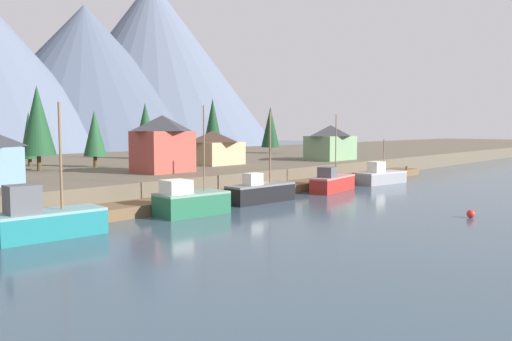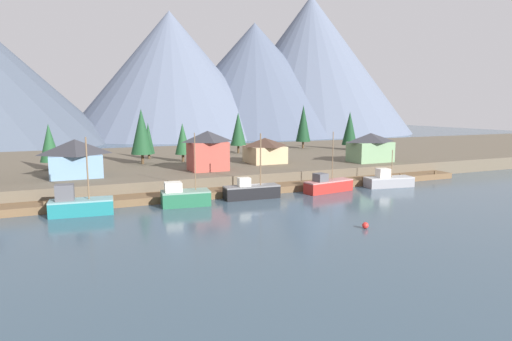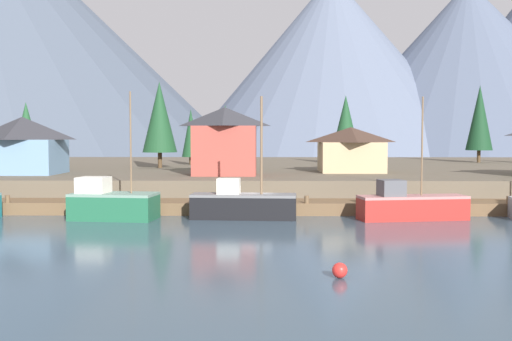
% 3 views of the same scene
% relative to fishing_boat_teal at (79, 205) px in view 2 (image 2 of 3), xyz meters
% --- Properties ---
extents(ground_plane, '(400.00, 400.00, 1.00)m').
position_rel_fishing_boat_teal_xyz_m(ground_plane, '(24.10, 21.89, -1.77)').
color(ground_plane, '#384C5B').
extents(dock, '(80.00, 4.00, 1.60)m').
position_rel_fishing_boat_teal_xyz_m(dock, '(24.10, 3.88, -0.77)').
color(dock, brown).
rests_on(dock, ground_plane).
extents(shoreline_bank, '(400.00, 56.00, 2.50)m').
position_rel_fishing_boat_teal_xyz_m(shoreline_bank, '(24.10, 33.89, -0.02)').
color(shoreline_bank, brown).
rests_on(shoreline_bank, ground_plane).
extents(mountain_central_peak, '(92.05, 92.05, 54.36)m').
position_rel_fishing_boat_teal_xyz_m(mountain_central_peak, '(44.61, 140.65, 25.91)').
color(mountain_central_peak, slate).
rests_on(mountain_central_peak, ground_plane).
extents(mountain_east_peak, '(95.27, 95.27, 52.33)m').
position_rel_fishing_boat_teal_xyz_m(mountain_east_peak, '(85.45, 141.14, 24.89)').
color(mountain_east_peak, '#4C566B').
rests_on(mountain_east_peak, ground_plane).
extents(mountain_far_ridge, '(102.19, 102.19, 68.27)m').
position_rel_fishing_boat_teal_xyz_m(mountain_far_ridge, '(117.61, 143.27, 32.86)').
color(mountain_far_ridge, slate).
rests_on(mountain_far_ridge, ground_plane).
extents(fishing_boat_teal, '(7.64, 3.53, 9.53)m').
position_rel_fishing_boat_teal_xyz_m(fishing_boat_teal, '(0.00, 0.00, 0.00)').
color(fishing_boat_teal, '#196B70').
rests_on(fishing_boat_teal, ground_plane).
extents(fishing_boat_green, '(6.66, 3.86, 9.71)m').
position_rel_fishing_boat_teal_xyz_m(fishing_boat_green, '(13.08, -0.19, -0.06)').
color(fishing_boat_green, '#1E5B3D').
rests_on(fishing_boat_green, ground_plane).
extents(fishing_boat_black, '(8.16, 2.89, 9.37)m').
position_rel_fishing_boat_teal_xyz_m(fishing_boat_black, '(23.08, 0.33, -0.18)').
color(fishing_boat_black, black).
rests_on(fishing_boat_black, ground_plane).
extents(fishing_boat_red, '(8.47, 3.57, 9.33)m').
position_rel_fishing_boat_teal_xyz_m(fishing_boat_red, '(35.84, -0.05, -0.19)').
color(fishing_boat_red, maroon).
rests_on(fishing_boat_red, ground_plane).
extents(fishing_boat_grey, '(8.25, 3.91, 6.10)m').
position_rel_fishing_boat_teal_xyz_m(fishing_boat_grey, '(47.48, -0.20, -0.26)').
color(fishing_boat_grey, gray).
rests_on(fishing_boat_grey, ground_plane).
extents(house_tan, '(6.86, 6.94, 4.76)m').
position_rel_fishing_boat_teal_xyz_m(house_tan, '(33.87, 18.85, 3.66)').
color(house_tan, tan).
rests_on(house_tan, shoreline_bank).
extents(house_red, '(6.42, 4.99, 6.64)m').
position_rel_fishing_boat_teal_xyz_m(house_red, '(20.81, 13.48, 4.62)').
color(house_red, '#9E4238').
rests_on(house_red, shoreline_bank).
extents(house_green, '(8.27, 5.30, 5.59)m').
position_rel_fishing_boat_teal_xyz_m(house_green, '(53.18, 11.88, 4.08)').
color(house_green, '#6B8E66').
rests_on(house_green, shoreline_bank).
extents(house_blue, '(7.80, 6.52, 5.76)m').
position_rel_fishing_boat_teal_xyz_m(house_blue, '(0.28, 14.95, 4.18)').
color(house_blue, '#6689A8').
rests_on(house_blue, shoreline_bank).
extents(conifer_near_left, '(3.24, 3.24, 7.80)m').
position_rel_fishing_boat_teal_xyz_m(conifer_near_left, '(-3.42, 25.37, 5.77)').
color(conifer_near_left, '#4C3823').
rests_on(conifer_near_left, shoreline_bank).
extents(conifer_near_right, '(3.61, 3.61, 9.31)m').
position_rel_fishing_boat_teal_xyz_m(conifer_near_right, '(35.64, 37.05, 6.76)').
color(conifer_near_right, '#4C3823').
rests_on(conifer_near_right, shoreline_bank).
extents(conifer_mid_left, '(2.41, 2.41, 7.35)m').
position_rel_fishing_boat_teal_xyz_m(conifer_mid_left, '(14.87, 34.69, 5.39)').
color(conifer_mid_left, '#4C3823').
rests_on(conifer_mid_left, shoreline_bank).
extents(conifer_mid_right, '(3.72, 3.72, 11.00)m').
position_rel_fishing_boat_teal_xyz_m(conifer_mid_right, '(55.20, 41.40, 7.59)').
color(conifer_mid_right, '#4C3823').
rests_on(conifer_mid_right, shoreline_bank).
extents(conifer_back_left, '(3.72, 3.72, 9.41)m').
position_rel_fishing_boat_teal_xyz_m(conifer_back_left, '(63.96, 33.71, 6.52)').
color(conifer_back_left, '#4C3823').
rests_on(conifer_back_left, shoreline_bank).
extents(conifer_back_right, '(4.09, 4.09, 10.26)m').
position_rel_fishing_boat_teal_xyz_m(conifer_back_right, '(12.18, 26.37, 7.28)').
color(conifer_back_right, '#4C3823').
rests_on(conifer_back_right, shoreline_bank).
extents(conifer_centre, '(2.98, 2.98, 7.48)m').
position_rel_fishing_boat_teal_xyz_m(conifer_centre, '(19.99, 26.77, 5.67)').
color(conifer_centre, '#4C3823').
rests_on(conifer_centre, shoreline_bank).
extents(channel_buoy, '(0.70, 0.70, 0.70)m').
position_rel_fishing_boat_teal_xyz_m(channel_buoy, '(28.20, -19.23, -0.92)').
color(channel_buoy, red).
rests_on(channel_buoy, ground_plane).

